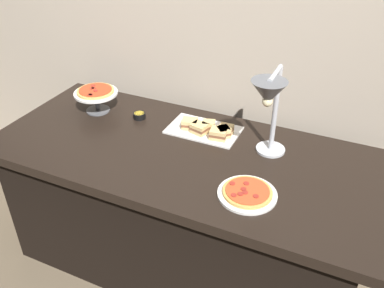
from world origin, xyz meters
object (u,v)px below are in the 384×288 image
at_px(sandwich_platter, 207,129).
at_px(sauce_cup_near, 139,115).
at_px(pizza_plate_center, 96,94).
at_px(pizza_plate_front, 247,193).
at_px(heat_lamp, 269,99).

distance_m(sandwich_platter, sauce_cup_near, 0.40).
height_order(pizza_plate_center, sauce_cup_near, pizza_plate_center).
distance_m(pizza_plate_front, pizza_plate_center, 1.07).
relative_size(pizza_plate_center, sauce_cup_near, 3.59).
xyz_separation_m(heat_lamp, sandwich_platter, (-0.34, 0.16, -0.31)).
height_order(sandwich_platter, sauce_cup_near, sandwich_platter).
distance_m(pizza_plate_front, sandwich_platter, 0.52).
xyz_separation_m(sandwich_platter, sauce_cup_near, (-0.40, -0.01, -0.01)).
bearing_deg(pizza_plate_center, sauce_cup_near, 5.32).
height_order(pizza_plate_front, pizza_plate_center, pizza_plate_center).
height_order(heat_lamp, sauce_cup_near, heat_lamp).
bearing_deg(pizza_plate_center, pizza_plate_front, -19.60).
relative_size(pizza_plate_front, sauce_cup_near, 3.71).
distance_m(pizza_plate_front, sauce_cup_near, 0.84).
bearing_deg(pizza_plate_center, heat_lamp, -7.23).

